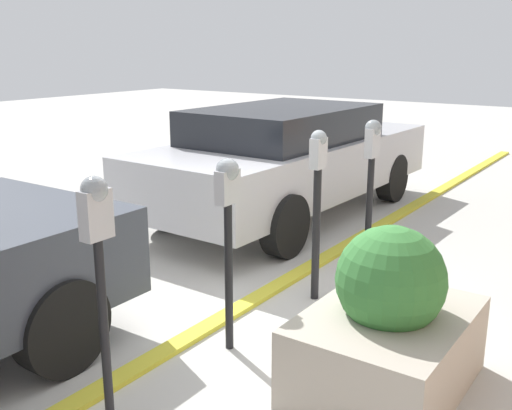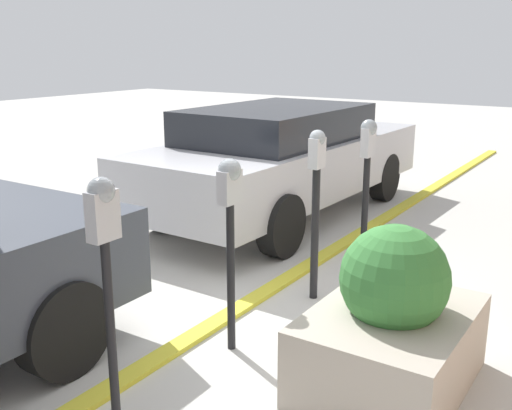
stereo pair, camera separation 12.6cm
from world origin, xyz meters
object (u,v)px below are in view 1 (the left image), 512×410
Objects in this scene: planter_box at (388,327)px; parked_car_middle at (289,157)px; parking_meter_middle at (317,190)px; parking_meter_nearest at (98,248)px; parking_meter_second at (228,211)px; parking_meter_fourth at (372,161)px.

parked_car_middle is (3.23, 2.77, 0.35)m from planter_box.
parking_meter_middle is at bearing -141.91° from parked_car_middle.
parking_meter_middle is at bearing -0.93° from parking_meter_nearest.
parking_meter_nearest reaches higher than planter_box.
parked_car_middle is at bearing 36.90° from parking_meter_middle.
parking_meter_nearest is 0.32× the size of parked_car_middle.
parking_meter_nearest is 1.06× the size of parking_meter_second.
parking_meter_middle is 1.03× the size of parking_meter_fourth.
parking_meter_fourth is 1.90m from parked_car_middle.
parking_meter_fourth is 1.14× the size of planter_box.
planter_box is at bearing -81.99° from parking_meter_second.
parking_meter_fourth is at bearing 0.33° from parking_meter_nearest.
parking_meter_nearest is at bearing -159.33° from parked_car_middle.
parking_meter_middle reaches higher than parking_meter_second.
parking_meter_second is 1.18m from parking_meter_middle.
planter_box is at bearing -132.36° from parking_meter_middle.
parking_meter_nearest reaches higher than parked_car_middle.
parking_meter_nearest is 1.21m from parking_meter_second.
parking_meter_fourth reaches higher than parked_car_middle.
parking_meter_second is 0.95× the size of parking_meter_middle.
planter_box is 4.27m from parked_car_middle.
planter_box is at bearing -39.83° from parking_meter_nearest.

